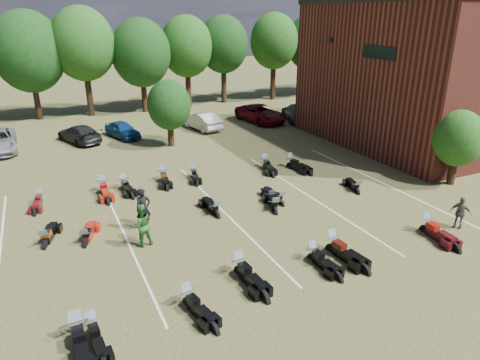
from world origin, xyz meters
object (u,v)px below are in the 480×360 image
car_4 (122,130)px  motorcycle_0 (93,335)px  person_black (143,209)px  motorcycle_14 (41,203)px  motorcycle_7 (86,245)px  person_grey (461,213)px  person_green (141,225)px  motorcycle_3 (240,275)px

car_4 → motorcycle_0: bearing=-120.6°
car_4 → person_black: 16.47m
motorcycle_14 → motorcycle_0: bearing=-73.0°
motorcycle_0 → motorcycle_14: size_ratio=1.03×
person_black → motorcycle_7: person_black is taller
car_4 → person_black: (-2.15, -16.33, 0.33)m
motorcycle_7 → person_black: bearing=-150.0°
person_grey → motorcycle_14: bearing=28.0°
motorcycle_14 → person_grey: bearing=-21.8°
motorcycle_0 → person_grey: bearing=-3.5°
person_grey → motorcycle_14: 20.82m
person_grey → motorcycle_7: 16.82m
person_black → motorcycle_14: bearing=121.1°
motorcycle_7 → motorcycle_14: size_ratio=1.04×
person_black → car_4: bearing=73.9°
car_4 → person_green: size_ratio=2.01×
person_green → motorcycle_14: size_ratio=0.94×
motorcycle_3 → motorcycle_7: 6.99m
car_4 → person_grey: 25.06m
person_grey → motorcycle_3: size_ratio=0.64×
car_4 → motorcycle_14: car_4 is taller
car_4 → motorcycle_3: (0.21, -21.65, -0.65)m
person_grey → motorcycle_3: (-10.77, 0.87, -0.78)m
person_green → motorcycle_7: (-2.20, 1.05, -0.95)m
motorcycle_7 → motorcycle_14: 5.87m
car_4 → person_black: size_ratio=1.95×
person_black → person_green: size_ratio=1.03×
car_4 → motorcycle_0: (-5.30, -22.70, -0.65)m
person_black → motorcycle_14: person_black is taller
car_4 → motorcycle_0: car_4 is taller
car_4 → motorcycle_3: car_4 is taller
person_black → person_grey: bearing=-33.8°
car_4 → person_green: bearing=-115.8°
person_grey → motorcycle_0: 16.31m
motorcycle_7 → person_grey: bearing=-179.9°
car_4 → motorcycle_14: size_ratio=1.89×
car_4 → person_grey: (10.99, -22.52, 0.13)m
motorcycle_0 → car_4: bearing=72.7°
car_4 → person_grey: size_ratio=2.45×
person_green → person_grey: person_green is taller
person_black → motorcycle_0: bearing=-124.9°
person_black → person_green: (-0.46, -1.52, -0.03)m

